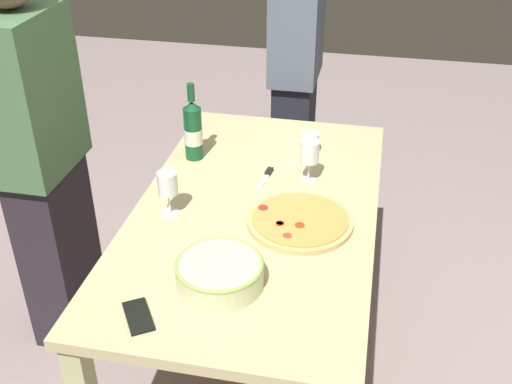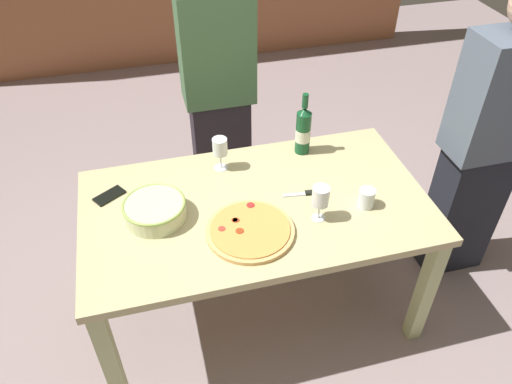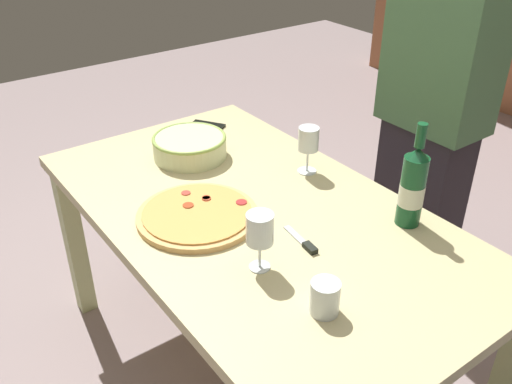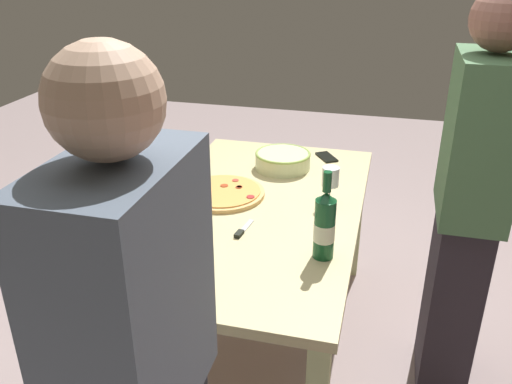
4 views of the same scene
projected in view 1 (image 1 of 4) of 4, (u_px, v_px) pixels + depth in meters
name	position (u px, v px, depth m)	size (l,w,h in m)	color
ground_plane	(256.00, 350.00, 2.74)	(8.00, 8.00, 0.00)	gray
dining_table	(256.00, 228.00, 2.40)	(1.60, 0.90, 0.75)	#C9BB85
pizza	(300.00, 221.00, 2.25)	(0.39, 0.39, 0.03)	#E3AE69
serving_bowl	(220.00, 272.00, 1.95)	(0.28, 0.28, 0.09)	beige
wine_bottle	(193.00, 130.00, 2.62)	(0.08, 0.08, 0.34)	#144C27
wine_glass_near_pizza	(310.00, 152.00, 2.46)	(0.08, 0.08, 0.18)	white
wine_glass_by_bottle	(168.00, 185.00, 2.25)	(0.07, 0.07, 0.17)	white
cup_amber	(310.00, 143.00, 2.70)	(0.08, 0.08, 0.09)	white
cell_phone	(138.00, 316.00, 1.84)	(0.07, 0.14, 0.01)	black
pizza_knife	(267.00, 175.00, 2.54)	(0.16, 0.04, 0.02)	silver
person_host	(42.00, 161.00, 2.44)	(0.40, 0.24, 1.68)	#29232A
person_guest_left	(296.00, 72.00, 3.31)	(0.41, 0.24, 1.65)	black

